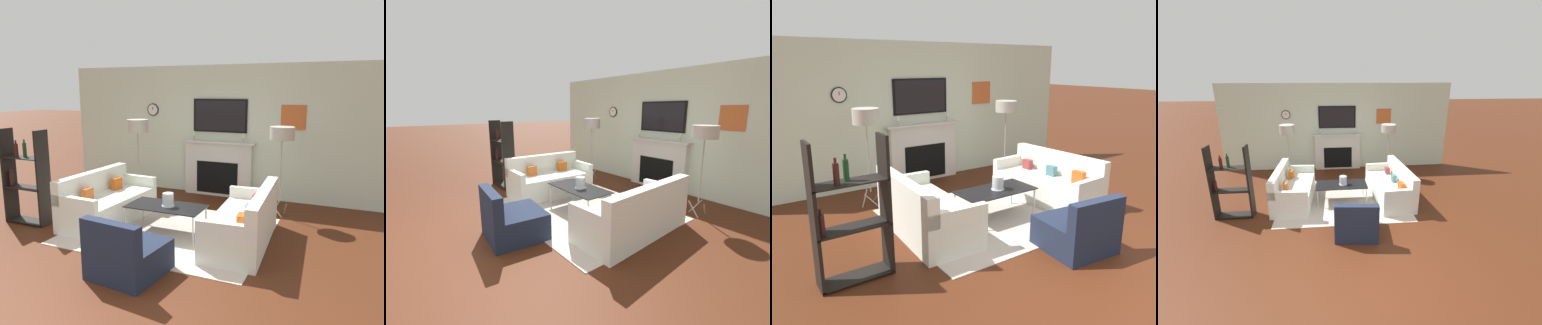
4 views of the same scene
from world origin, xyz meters
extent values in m
plane|color=#492010|center=(0.00, 0.00, 0.00)|extent=(60.00, 60.00, 0.00)
cube|color=silver|center=(0.00, 4.93, 1.35)|extent=(7.18, 0.07, 2.70)
cube|color=beige|center=(0.00, 4.81, 0.56)|extent=(1.44, 0.16, 1.11)
cube|color=black|center=(0.00, 4.73, 0.39)|extent=(0.89, 0.01, 0.67)
cube|color=beige|center=(0.00, 4.79, 1.13)|extent=(1.56, 0.22, 0.04)
cylinder|color=#B2AD9E|center=(-0.54, 4.76, 1.20)|extent=(0.04, 0.04, 0.10)
cylinder|color=white|center=(-0.54, 4.76, 1.30)|extent=(0.03, 0.03, 0.09)
cylinder|color=#B2AD9E|center=(0.54, 4.76, 1.20)|extent=(0.04, 0.04, 0.10)
cylinder|color=white|center=(0.54, 4.76, 1.30)|extent=(0.03, 0.03, 0.09)
cube|color=black|center=(0.00, 4.88, 1.67)|extent=(1.16, 0.04, 0.68)
cube|color=black|center=(0.00, 4.86, 1.67)|extent=(1.08, 0.01, 0.62)
cylinder|color=black|center=(-1.57, 4.88, 1.77)|extent=(0.27, 0.02, 0.27)
cylinder|color=silver|center=(-1.57, 4.86, 1.77)|extent=(0.23, 0.00, 0.23)
cube|color=black|center=(-1.57, 4.86, 1.80)|extent=(0.01, 0.00, 0.06)
cube|color=#C55D29|center=(1.48, 4.88, 1.68)|extent=(0.47, 0.02, 0.47)
cube|color=beige|center=(0.00, 2.55, 0.01)|extent=(3.00, 2.40, 0.01)
cube|color=silver|center=(-1.15, 2.55, 0.23)|extent=(0.90, 1.75, 0.45)
cube|color=silver|center=(-1.48, 2.57, 0.64)|extent=(0.24, 1.72, 0.38)
cube|color=silver|center=(-1.11, 3.36, 0.54)|extent=(0.83, 0.14, 0.18)
cube|color=silver|center=(-1.19, 1.75, 0.54)|extent=(0.83, 0.14, 0.18)
cube|color=#BE5519|center=(-1.26, 2.94, 0.56)|extent=(0.12, 0.22, 0.21)
cube|color=#C15C27|center=(-1.29, 2.18, 0.55)|extent=(0.10, 0.20, 0.20)
cube|color=silver|center=(1.15, 2.55, 0.21)|extent=(0.88, 1.90, 0.42)
cube|color=silver|center=(1.46, 2.57, 0.62)|extent=(0.27, 1.86, 0.39)
cube|color=silver|center=(1.20, 1.68, 0.51)|extent=(0.78, 0.15, 0.18)
cube|color=silver|center=(1.10, 3.43, 0.51)|extent=(0.78, 0.15, 0.18)
cube|color=#B74E1B|center=(1.30, 2.01, 0.52)|extent=(0.12, 0.21, 0.20)
cube|color=#446C73|center=(1.27, 2.56, 0.51)|extent=(0.11, 0.18, 0.17)
cube|color=brown|center=(1.23, 3.11, 0.51)|extent=(0.11, 0.17, 0.17)
cube|color=#1C2439|center=(0.17, 1.11, 0.20)|extent=(0.87, 0.87, 0.39)
cube|color=#1C2439|center=(0.14, 0.79, 0.58)|extent=(0.80, 0.22, 0.37)
cube|color=black|center=(-0.03, 2.47, 0.43)|extent=(1.21, 0.60, 0.02)
cylinder|color=#B7B7BC|center=(-0.59, 2.21, 0.21)|extent=(0.02, 0.02, 0.42)
cylinder|color=#B7B7BC|center=(0.53, 2.21, 0.21)|extent=(0.02, 0.02, 0.42)
cylinder|color=#B7B7BC|center=(-0.59, 2.73, 0.21)|extent=(0.02, 0.02, 0.42)
cylinder|color=#B7B7BC|center=(0.53, 2.73, 0.21)|extent=(0.02, 0.02, 0.42)
cylinder|color=silver|center=(0.01, 2.47, 0.54)|extent=(0.17, 0.17, 0.21)
cylinder|color=silver|center=(0.01, 2.47, 0.50)|extent=(0.10, 0.10, 0.11)
cylinder|color=silver|center=(0.01, 2.47, 0.45)|extent=(0.20, 0.20, 0.01)
cylinder|color=#9E998E|center=(-1.33, 4.02, 0.12)|extent=(0.09, 0.23, 0.26)
cylinder|color=#9E998E|center=(-1.51, 4.07, 0.12)|extent=(0.17, 0.19, 0.26)
cylinder|color=#9E998E|center=(-1.46, 3.88, 0.12)|extent=(0.23, 0.07, 0.26)
cylinder|color=#9E998E|center=(-1.43, 3.99, 0.81)|extent=(0.02, 0.02, 1.12)
cylinder|color=#B2ADA3|center=(-1.43, 3.99, 1.49)|extent=(0.42, 0.42, 0.25)
cylinder|color=#9E998E|center=(1.54, 4.02, 0.12)|extent=(0.09, 0.23, 0.26)
cylinder|color=#9E998E|center=(1.35, 4.07, 0.12)|extent=(0.17, 0.19, 0.26)
cylinder|color=#9E998E|center=(1.41, 3.88, 0.12)|extent=(0.23, 0.07, 0.26)
cylinder|color=#9E998E|center=(1.43, 3.99, 0.80)|extent=(0.02, 0.02, 1.11)
cylinder|color=#B2ADA3|center=(1.43, 3.99, 1.47)|extent=(0.42, 0.42, 0.22)
cube|color=black|center=(-2.74, 1.97, 0.79)|extent=(0.04, 0.28, 1.58)
cube|color=black|center=(-1.98, 1.97, 0.79)|extent=(0.04, 0.28, 1.58)
cube|color=black|center=(-2.36, 1.97, 0.03)|extent=(0.80, 0.28, 0.02)
cube|color=black|center=(-2.36, 1.97, 0.61)|extent=(0.80, 0.28, 0.01)
cube|color=black|center=(-2.36, 1.97, 1.11)|extent=(0.80, 0.28, 0.02)
cylinder|color=#3D1919|center=(-2.67, 1.95, 0.73)|extent=(0.07, 0.07, 0.22)
cylinder|color=#3D1919|center=(-2.67, 1.95, 0.86)|extent=(0.03, 0.03, 0.06)
cylinder|color=#194223|center=(-2.37, 2.00, 1.23)|extent=(0.06, 0.06, 0.23)
cylinder|color=#194223|center=(-2.37, 2.00, 1.38)|extent=(0.03, 0.03, 0.06)
cylinder|color=#3D1919|center=(-2.49, 1.94, 1.23)|extent=(0.06, 0.06, 0.22)
cylinder|color=#3D1919|center=(-2.49, 1.94, 1.37)|extent=(0.03, 0.03, 0.05)
camera|label=1|loc=(2.53, -2.46, 2.19)|focal=35.00mm
camera|label=2|loc=(3.49, -0.32, 1.84)|focal=24.00mm
camera|label=3|loc=(-3.43, -1.71, 2.28)|focal=35.00mm
camera|label=4|loc=(-0.35, -3.16, 2.89)|focal=24.00mm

